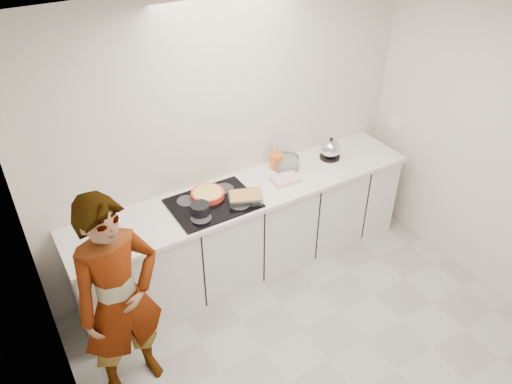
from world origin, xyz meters
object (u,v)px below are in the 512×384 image
saucepan (200,209)px  mixing_bowl (286,163)px  kettle (330,149)px  cook (120,300)px  baking_dish (245,197)px  utensil_crock (277,161)px  tart_dish (208,194)px  hob (213,203)px

saucepan → mixing_bowl: size_ratio=0.55×
kettle → cook: cook is taller
baking_dish → utensil_crock: 0.61m
baking_dish → kettle: 1.09m
tart_dish → utensil_crock: (0.77, 0.10, 0.03)m
mixing_bowl → kettle: 0.47m
hob → mixing_bowl: mixing_bowl is taller
tart_dish → kettle: kettle is taller
saucepan → baking_dish: 0.41m
baking_dish → mixing_bowl: (0.61, 0.27, 0.01)m
kettle → hob: bearing=-176.1°
baking_dish → mixing_bowl: 0.66m
hob → utensil_crock: (0.78, 0.21, 0.07)m
hob → mixing_bowl: 0.87m
utensil_crock → tart_dish: bearing=-172.4°
tart_dish → utensil_crock: utensil_crock is taller
hob → baking_dish: bearing=-23.4°
baking_dish → utensil_crock: size_ratio=2.30×
kettle → cook: size_ratio=0.13×
hob → baking_dish: 0.28m
kettle → saucepan: bearing=-173.3°
tart_dish → saucepan: bearing=-130.8°
hob → kettle: bearing=3.9°
baking_dish → kettle: kettle is taller
mixing_bowl → cook: cook is taller
hob → mixing_bowl: size_ratio=2.20×
mixing_bowl → utensil_crock: bearing=150.8°
tart_dish → cook: bearing=-145.6°
tart_dish → mixing_bowl: 0.85m
saucepan → utensil_crock: 0.98m
tart_dish → baking_dish: bearing=-40.8°
tart_dish → kettle: (1.32, -0.01, 0.05)m
mixing_bowl → utensil_crock: utensil_crock is taller
baking_dish → mixing_bowl: mixing_bowl is taller
mixing_bowl → kettle: (0.47, -0.07, 0.04)m
utensil_crock → saucepan: bearing=-162.8°
hob → baking_dish: size_ratio=2.09×
tart_dish → mixing_bowl: size_ratio=1.14×
utensil_crock → cook: size_ratio=0.09×
tart_dish → cook: cook is taller
tart_dish → baking_dish: 0.33m
tart_dish → saucepan: (-0.16, -0.19, 0.02)m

